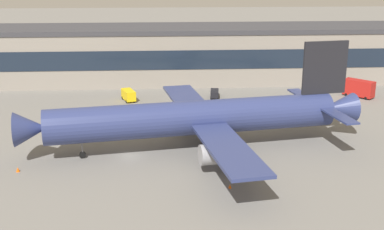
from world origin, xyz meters
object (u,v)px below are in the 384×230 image
Objects in this scene: catering_truck at (359,88)px; crew_van at (128,95)px; traffic_cone_1 at (18,169)px; traffic_cone_0 at (230,186)px; airliner at (199,118)px; follow_me_car at (215,93)px.

crew_van is (-55.42, 0.17, -0.83)m from catering_truck.
catering_truck is 9.55× the size of traffic_cone_1.
traffic_cone_1 is at bearing 166.13° from traffic_cone_0.
catering_truck is 12.18× the size of traffic_cone_0.
airliner is 17.42m from traffic_cone_0.
follow_me_car is 7.88× the size of traffic_cone_0.
crew_van is at bearing 113.05° from airliner.
follow_me_car is 6.18× the size of traffic_cone_1.
airliner reaches higher than traffic_cone_1.
follow_me_car is (-34.89, 1.69, -1.20)m from catering_truck.
traffic_cone_0 is (-38.02, -49.12, -2.00)m from catering_truck.
airliner is 36.18m from crew_van.
catering_truck is (41.35, 32.89, -3.40)m from airliner.
follow_me_car is 50.91m from traffic_cone_0.
crew_van is 52.29m from traffic_cone_0.
crew_van is (-14.07, 33.06, -4.23)m from airliner.
follow_me_car reaches higher than traffic_cone_0.
airliner is 35.48m from follow_me_car.
traffic_cone_0 is at bearing -13.87° from traffic_cone_1.
catering_truck reaches higher than traffic_cone_0.
traffic_cone_0 is (-3.13, -50.80, -0.80)m from follow_me_car.
traffic_cone_1 is (-14.62, -41.38, -1.09)m from crew_van.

